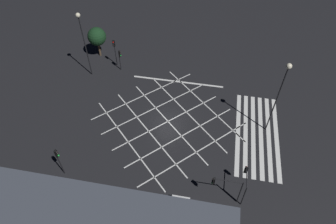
{
  "coord_description": "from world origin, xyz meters",
  "views": [
    {
      "loc": [
        -23.96,
        -4.44,
        27.98
      ],
      "look_at": [
        0.0,
        0.0,
        1.71
      ],
      "focal_mm": 32.0,
      "sensor_mm": 36.0,
      "label": 1
    }
  ],
  "objects_px": {
    "traffic_light_sw_main": "(245,179)",
    "street_lamp_west": "(282,84)",
    "traffic_light_ne_main": "(114,48)",
    "traffic_light_ne_cross": "(120,56)",
    "traffic_light_nw_cross": "(58,158)",
    "street_lamp_east": "(82,31)",
    "street_tree_near": "(97,37)",
    "waiting_car": "(178,216)",
    "traffic_light_sw_cross": "(225,185)"
  },
  "relations": [
    {
      "from": "traffic_light_nw_cross",
      "to": "traffic_light_ne_main",
      "type": "relative_size",
      "value": 0.97
    },
    {
      "from": "traffic_light_sw_cross",
      "to": "traffic_light_sw_main",
      "type": "bearing_deg",
      "value": -146.96
    },
    {
      "from": "street_tree_near",
      "to": "street_lamp_west",
      "type": "bearing_deg",
      "value": -113.22
    },
    {
      "from": "traffic_light_ne_cross",
      "to": "street_tree_near",
      "type": "bearing_deg",
      "value": 146.48
    },
    {
      "from": "street_lamp_east",
      "to": "street_lamp_west",
      "type": "distance_m",
      "value": 25.0
    },
    {
      "from": "traffic_light_sw_main",
      "to": "traffic_light_sw_cross",
      "type": "relative_size",
      "value": 0.86
    },
    {
      "from": "traffic_light_ne_main",
      "to": "street_lamp_west",
      "type": "height_order",
      "value": "street_lamp_west"
    },
    {
      "from": "street_lamp_west",
      "to": "street_tree_near",
      "type": "bearing_deg",
      "value": 66.78
    },
    {
      "from": "traffic_light_ne_main",
      "to": "street_lamp_west",
      "type": "xyz_separation_m",
      "value": [
        -8.63,
        -21.35,
        4.28
      ]
    },
    {
      "from": "traffic_light_sw_main",
      "to": "street_lamp_west",
      "type": "distance_m",
      "value": 10.56
    },
    {
      "from": "street_tree_near",
      "to": "waiting_car",
      "type": "relative_size",
      "value": 1.16
    },
    {
      "from": "traffic_light_nw_cross",
      "to": "street_lamp_east",
      "type": "bearing_deg",
      "value": 100.49
    },
    {
      "from": "traffic_light_ne_cross",
      "to": "traffic_light_ne_main",
      "type": "bearing_deg",
      "value": 137.87
    },
    {
      "from": "traffic_light_nw_cross",
      "to": "traffic_light_sw_main",
      "type": "bearing_deg",
      "value": 4.03
    },
    {
      "from": "traffic_light_nw_cross",
      "to": "street_tree_near",
      "type": "distance_m",
      "value": 21.03
    },
    {
      "from": "traffic_light_sw_main",
      "to": "street_lamp_west",
      "type": "relative_size",
      "value": 0.33
    },
    {
      "from": "traffic_light_sw_cross",
      "to": "street_lamp_west",
      "type": "xyz_separation_m",
      "value": [
        10.14,
        -4.69,
        4.56
      ]
    },
    {
      "from": "traffic_light_ne_cross",
      "to": "traffic_light_sw_main",
      "type": "bearing_deg",
      "value": -43.42
    },
    {
      "from": "traffic_light_sw_main",
      "to": "traffic_light_ne_cross",
      "type": "distance_m",
      "value": 24.22
    },
    {
      "from": "traffic_light_ne_main",
      "to": "waiting_car",
      "type": "relative_size",
      "value": 1.07
    },
    {
      "from": "traffic_light_ne_cross",
      "to": "street_lamp_east",
      "type": "bearing_deg",
      "value": -155.4
    },
    {
      "from": "traffic_light_ne_main",
      "to": "street_lamp_east",
      "type": "distance_m",
      "value": 5.65
    },
    {
      "from": "traffic_light_sw_main",
      "to": "traffic_light_ne_main",
      "type": "bearing_deg",
      "value": 46.65
    },
    {
      "from": "waiting_car",
      "to": "street_tree_near",
      "type": "bearing_deg",
      "value": 34.12
    },
    {
      "from": "street_lamp_west",
      "to": "street_tree_near",
      "type": "xyz_separation_m",
      "value": [
        10.56,
        24.61,
        -4.04
      ]
    },
    {
      "from": "traffic_light_sw_main",
      "to": "traffic_light_nw_cross",
      "type": "bearing_deg",
      "value": 94.03
    },
    {
      "from": "traffic_light_sw_main",
      "to": "traffic_light_sw_cross",
      "type": "xyz_separation_m",
      "value": [
        -1.25,
        1.92,
        0.41
      ]
    },
    {
      "from": "traffic_light_ne_cross",
      "to": "street_lamp_west",
      "type": "height_order",
      "value": "street_lamp_west"
    },
    {
      "from": "traffic_light_nw_cross",
      "to": "street_lamp_east",
      "type": "xyz_separation_m",
      "value": [
        16.16,
        2.99,
        4.1
      ]
    },
    {
      "from": "traffic_light_ne_main",
      "to": "street_lamp_east",
      "type": "relative_size",
      "value": 0.45
    },
    {
      "from": "traffic_light_sw_cross",
      "to": "street_lamp_east",
      "type": "xyz_separation_m",
      "value": [
        16.1,
        19.59,
        4.3
      ]
    },
    {
      "from": "traffic_light_ne_cross",
      "to": "traffic_light_nw_cross",
      "type": "distance_m",
      "value": 17.98
    },
    {
      "from": "traffic_light_sw_cross",
      "to": "traffic_light_ne_main",
      "type": "distance_m",
      "value": 25.1
    },
    {
      "from": "traffic_light_sw_cross",
      "to": "street_lamp_east",
      "type": "height_order",
      "value": "street_lamp_east"
    },
    {
      "from": "traffic_light_sw_main",
      "to": "waiting_car",
      "type": "relative_size",
      "value": 0.81
    },
    {
      "from": "traffic_light_sw_main",
      "to": "street_lamp_east",
      "type": "relative_size",
      "value": 0.34
    },
    {
      "from": "traffic_light_ne_main",
      "to": "street_lamp_east",
      "type": "bearing_deg",
      "value": -47.62
    },
    {
      "from": "traffic_light_sw_main",
      "to": "traffic_light_sw_cross",
      "type": "bearing_deg",
      "value": 123.04
    },
    {
      "from": "street_lamp_east",
      "to": "street_tree_near",
      "type": "distance_m",
      "value": 5.97
    },
    {
      "from": "traffic_light_ne_cross",
      "to": "traffic_light_ne_main",
      "type": "xyz_separation_m",
      "value": [
        0.89,
        0.98,
        0.68
      ]
    },
    {
      "from": "traffic_light_nw_cross",
      "to": "street_lamp_west",
      "type": "distance_m",
      "value": 24.01
    },
    {
      "from": "traffic_light_sw_main",
      "to": "waiting_car",
      "type": "bearing_deg",
      "value": 124.63
    },
    {
      "from": "street_lamp_east",
      "to": "street_lamp_west",
      "type": "bearing_deg",
      "value": -103.78
    },
    {
      "from": "traffic_light_sw_cross",
      "to": "traffic_light_ne_main",
      "type": "xyz_separation_m",
      "value": [
        18.78,
        16.66,
        0.28
      ]
    },
    {
      "from": "traffic_light_sw_cross",
      "to": "waiting_car",
      "type": "relative_size",
      "value": 0.94
    },
    {
      "from": "street_lamp_east",
      "to": "traffic_light_sw_cross",
      "type": "bearing_deg",
      "value": -129.41
    },
    {
      "from": "traffic_light_ne_main",
      "to": "street_tree_near",
      "type": "relative_size",
      "value": 0.92
    },
    {
      "from": "traffic_light_ne_cross",
      "to": "traffic_light_nw_cross",
      "type": "relative_size",
      "value": 0.8
    },
    {
      "from": "street_lamp_east",
      "to": "waiting_car",
      "type": "height_order",
      "value": "street_lamp_east"
    },
    {
      "from": "street_lamp_west",
      "to": "waiting_car",
      "type": "xyz_separation_m",
      "value": [
        -12.97,
        8.67,
        -6.75
      ]
    }
  ]
}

